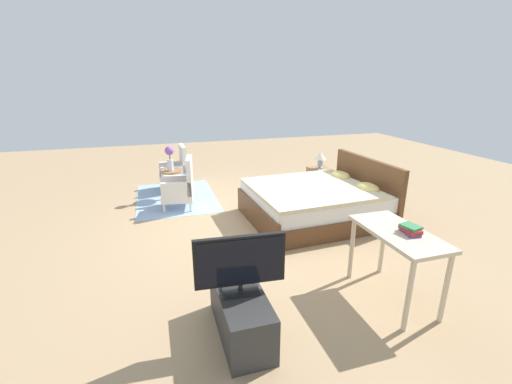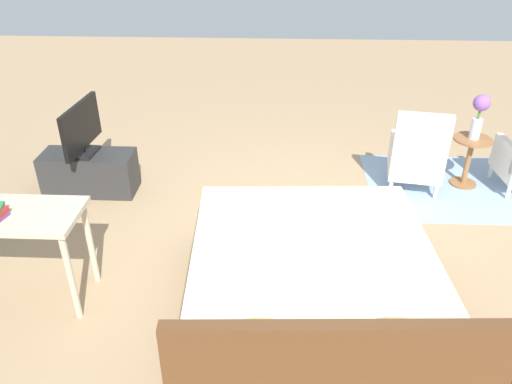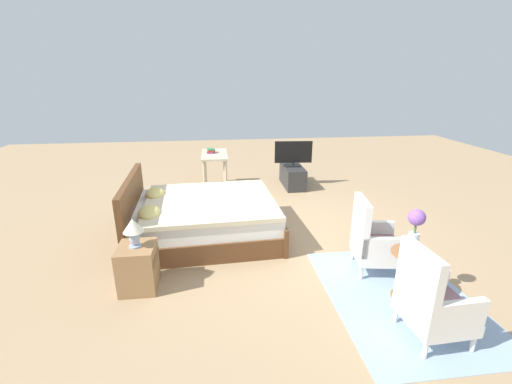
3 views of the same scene
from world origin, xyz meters
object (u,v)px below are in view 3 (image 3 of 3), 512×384
(armchair_by_window_right, at_px, (373,241))
(vanity_desk, at_px, (215,159))
(bed, at_px, (202,218))
(book_stack, at_px, (211,151))
(tv_flatscreen, at_px, (293,153))
(table_lamp, at_px, (133,229))
(tv_stand, at_px, (293,176))
(side_table, at_px, (408,269))
(nightstand, at_px, (138,267))
(armchair_by_window_left, at_px, (432,302))
(flower_vase, at_px, (415,226))

(armchair_by_window_right, xyz_separation_m, vanity_desk, (3.40, 1.88, 0.28))
(bed, xyz_separation_m, book_stack, (2.29, -0.15, 0.52))
(tv_flatscreen, bearing_deg, table_lamp, 143.78)
(armchair_by_window_right, relative_size, tv_stand, 0.96)
(bed, bearing_deg, side_table, -128.83)
(nightstand, bearing_deg, side_table, -100.61)
(tv_flatscreen, height_order, vanity_desk, tv_flatscreen)
(side_table, distance_m, nightstand, 2.96)
(armchair_by_window_right, height_order, tv_flatscreen, tv_flatscreen)
(table_lamp, bearing_deg, armchair_by_window_right, -88.95)
(bed, height_order, vanity_desk, bed)
(tv_flatscreen, bearing_deg, tv_stand, 175.78)
(book_stack, bearing_deg, tv_flatscreen, -90.55)
(armchair_by_window_right, distance_m, vanity_desk, 3.90)
(tv_stand, height_order, vanity_desk, vanity_desk)
(armchair_by_window_left, height_order, book_stack, armchair_by_window_left)
(nightstand, bearing_deg, tv_stand, -36.23)
(vanity_desk, bearing_deg, armchair_by_window_left, -157.68)
(armchair_by_window_left, bearing_deg, vanity_desk, 22.32)
(vanity_desk, distance_m, book_stack, 0.19)
(armchair_by_window_left, xyz_separation_m, tv_stand, (4.64, 0.21, -0.16))
(side_table, bearing_deg, nightstand, 79.39)
(armchair_by_window_left, xyz_separation_m, nightstand, (1.13, 2.78, -0.12))
(nightstand, relative_size, table_lamp, 1.58)
(tv_stand, height_order, book_stack, book_stack)
(table_lamp, bearing_deg, tv_flatscreen, -36.22)
(armchair_by_window_right, xyz_separation_m, side_table, (-0.59, -0.12, -0.03))
(tv_stand, xyz_separation_m, vanity_desk, (-0.06, 1.67, 0.44))
(bed, height_order, side_table, bed)
(nightstand, distance_m, tv_flatscreen, 4.38)
(armchair_by_window_right, relative_size, side_table, 1.66)
(armchair_by_window_left, bearing_deg, flower_vase, -11.65)
(tv_stand, bearing_deg, nightstand, 143.77)
(table_lamp, relative_size, tv_stand, 0.34)
(bed, xyz_separation_m, side_table, (-1.79, -2.22, 0.05))
(table_lamp, distance_m, tv_flatscreen, 4.36)
(table_lamp, relative_size, tv_flatscreen, 0.41)
(vanity_desk, height_order, book_stack, book_stack)
(tv_stand, bearing_deg, bed, 140.14)
(armchair_by_window_right, bearing_deg, bed, 60.40)
(nightstand, bearing_deg, flower_vase, -100.61)
(side_table, xyz_separation_m, tv_flatscreen, (4.06, 0.33, 0.38))
(table_lamp, distance_m, book_stack, 3.63)
(armchair_by_window_left, bearing_deg, armchair_by_window_right, -0.04)
(table_lamp, height_order, book_stack, book_stack)
(book_stack, bearing_deg, tv_stand, -90.63)
(vanity_desk, bearing_deg, nightstand, 165.41)
(armchair_by_window_right, distance_m, nightstand, 2.79)
(bed, xyz_separation_m, vanity_desk, (2.21, -0.22, 0.36))
(side_table, bearing_deg, book_stack, 26.94)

